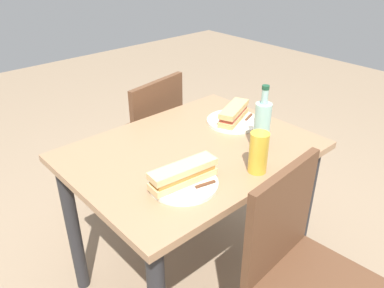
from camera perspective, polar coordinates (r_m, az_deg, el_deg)
ground_plane at (r=2.06m, az=0.00°, el=-18.85°), size 8.00×8.00×0.00m
dining_table at (r=1.66m, az=0.00°, el=-4.56°), size 1.00×0.75×0.74m
chair_far at (r=1.46m, az=15.76°, el=-17.50°), size 0.43×0.43×0.87m
chair_near at (r=2.20m, az=-6.82°, el=0.71°), size 0.47×0.47×0.87m
plate_near at (r=1.82m, az=6.16°, el=3.39°), size 0.25×0.25×0.01m
baguette_sandwich_near at (r=1.80m, az=6.23°, el=4.58°), size 0.23×0.15×0.07m
knife_near at (r=1.81m, az=7.99°, el=3.49°), size 0.17×0.07×0.01m
plate_far at (r=1.36m, az=-1.30°, el=-5.89°), size 0.25×0.25×0.01m
baguette_sandwich_far at (r=1.34m, az=-1.32°, el=-4.44°), size 0.26×0.10×0.07m
knife_far at (r=1.33m, az=0.53°, el=-6.50°), size 0.18×0.05×0.01m
water_bottle at (r=1.56m, az=10.37°, el=2.74°), size 0.07×0.07×0.28m
beer_glass at (r=1.43m, az=9.85°, el=-1.26°), size 0.07×0.07×0.16m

